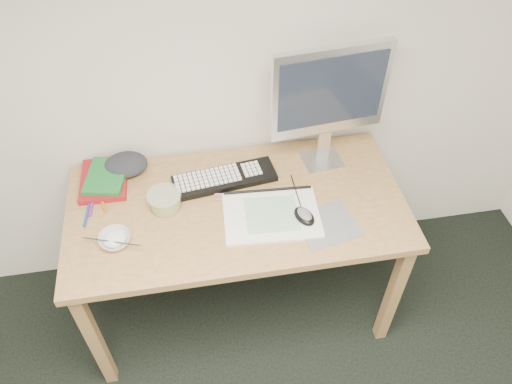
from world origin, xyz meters
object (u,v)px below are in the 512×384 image
desk (237,217)px  keyboard (225,179)px  monitor (330,95)px  rice_bowl (115,240)px  sketchpad (272,215)px

desk → keyboard: (-0.03, 0.15, 0.10)m
keyboard → monitor: monitor is taller
keyboard → rice_bowl: rice_bowl is taller
keyboard → sketchpad: bearing=-62.4°
monitor → rice_bowl: (-0.91, -0.32, -0.34)m
sketchpad → desk: bearing=150.1°
keyboard → monitor: (0.45, 0.06, 0.34)m
monitor → keyboard: bearing=-178.4°
sketchpad → monitor: size_ratio=0.68×
monitor → rice_bowl: monitor is taller
desk → rice_bowl: rice_bowl is taller
sketchpad → monitor: (0.29, 0.29, 0.35)m
keyboard → monitor: bearing=0.1°
sketchpad → rice_bowl: bearing=-173.3°
rice_bowl → sketchpad: bearing=3.1°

